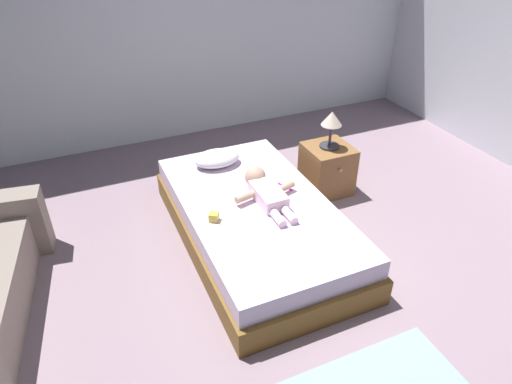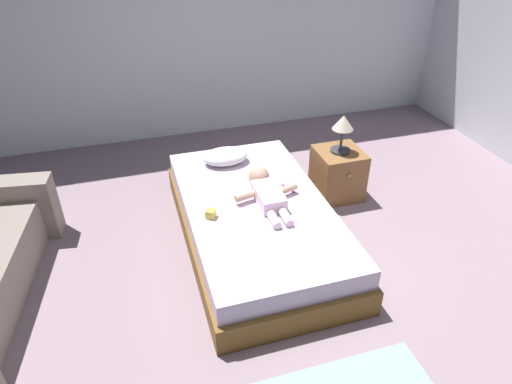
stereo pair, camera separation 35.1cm
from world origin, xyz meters
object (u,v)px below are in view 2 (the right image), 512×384
bed (256,222)px  toothbrush (287,188)px  toy_block (211,214)px  baby (266,191)px  pillow (225,156)px  nightstand (338,173)px  lamp (343,126)px

bed → toothbrush: 0.38m
bed → toothbrush: size_ratio=12.79×
toy_block → bed: bearing=13.1°
baby → toy_block: baby is taller
pillow → baby: 0.67m
baby → nightstand: baby is taller
toothbrush → nightstand: (0.62, 0.32, -0.15)m
bed → nightstand: size_ratio=4.42×
toothbrush → pillow: bearing=123.7°
pillow → toothbrush: size_ratio=2.55×
pillow → toothbrush: (0.38, -0.57, -0.06)m
baby → toothbrush: (0.21, 0.08, -0.06)m
nightstand → toy_block: bearing=-157.9°
baby → nightstand: size_ratio=1.50×
toothbrush → nightstand: bearing=27.2°
baby → toy_block: size_ratio=7.59×
bed → pillow: pillow is taller
bed → toothbrush: bearing=21.7°
toothbrush → toy_block: toy_block is taller
nightstand → pillow: bearing=165.8°
nightstand → baby: bearing=-154.3°
pillow → lamp: size_ratio=1.17×
lamp → toy_block: size_ratio=3.80×
baby → nightstand: bearing=25.7°
pillow → toy_block: pillow is taller
lamp → toy_block: 1.44m
baby → pillow: bearing=104.6°
bed → toy_block: toy_block is taller
baby → lamp: bearing=25.7°
toothbrush → toy_block: (-0.68, -0.21, 0.02)m
bed → pillow: size_ratio=5.02×
bed → baby: (0.10, 0.04, 0.25)m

